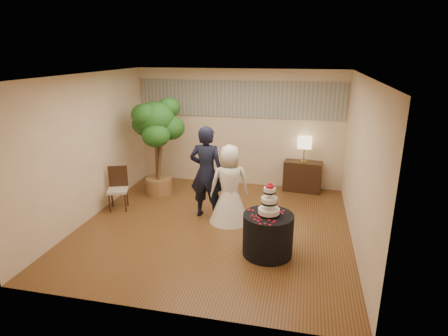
% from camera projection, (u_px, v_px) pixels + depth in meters
% --- Properties ---
extents(floor, '(5.00, 5.00, 0.00)m').
position_uv_depth(floor, '(214.00, 226.00, 7.11)').
color(floor, brown).
rests_on(floor, ground).
extents(ceiling, '(5.00, 5.00, 0.00)m').
position_uv_depth(ceiling, '(213.00, 75.00, 6.27)').
color(ceiling, white).
rests_on(ceiling, wall_back).
extents(wall_back, '(5.00, 0.06, 2.80)m').
position_uv_depth(wall_back, '(239.00, 128.00, 9.02)').
color(wall_back, beige).
rests_on(wall_back, ground).
extents(wall_front, '(5.00, 0.06, 2.80)m').
position_uv_depth(wall_front, '(162.00, 212.00, 4.36)').
color(wall_front, beige).
rests_on(wall_front, ground).
extents(wall_left, '(0.06, 5.00, 2.80)m').
position_uv_depth(wall_left, '(88.00, 148.00, 7.21)').
color(wall_left, beige).
rests_on(wall_left, ground).
extents(wall_right, '(0.06, 5.00, 2.80)m').
position_uv_depth(wall_right, '(360.00, 164.00, 6.18)').
color(wall_right, beige).
rests_on(wall_right, ground).
extents(mural_border, '(4.90, 0.02, 0.85)m').
position_uv_depth(mural_border, '(239.00, 99.00, 8.79)').
color(mural_border, gray).
rests_on(mural_border, wall_back).
extents(groom, '(0.69, 0.47, 1.85)m').
position_uv_depth(groom, '(206.00, 172.00, 7.30)').
color(groom, black).
rests_on(groom, floor).
extents(bride, '(1.01, 1.01, 1.53)m').
position_uv_depth(bride, '(230.00, 184.00, 7.12)').
color(bride, white).
rests_on(bride, floor).
extents(cake_table, '(0.87, 0.87, 0.70)m').
position_uv_depth(cake_table, '(268.00, 234.00, 6.06)').
color(cake_table, black).
rests_on(cake_table, floor).
extents(wedding_cake, '(0.35, 0.35, 0.54)m').
position_uv_depth(wedding_cake, '(269.00, 199.00, 5.87)').
color(wedding_cake, white).
rests_on(wedding_cake, cake_table).
extents(console, '(0.90, 0.47, 0.72)m').
position_uv_depth(console, '(302.00, 176.00, 8.81)').
color(console, '#301D11').
rests_on(console, floor).
extents(table_lamp, '(0.32, 0.32, 0.58)m').
position_uv_depth(table_lamp, '(304.00, 150.00, 8.62)').
color(table_lamp, beige).
rests_on(table_lamp, console).
extents(ficus_tree, '(1.49, 1.49, 2.25)m').
position_uv_depth(ficus_tree, '(157.00, 147.00, 8.41)').
color(ficus_tree, '#21581C').
rests_on(ficus_tree, floor).
extents(side_chair, '(0.53, 0.55, 0.90)m').
position_uv_depth(side_chair, '(118.00, 189.00, 7.76)').
color(side_chair, '#301D11').
rests_on(side_chair, floor).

